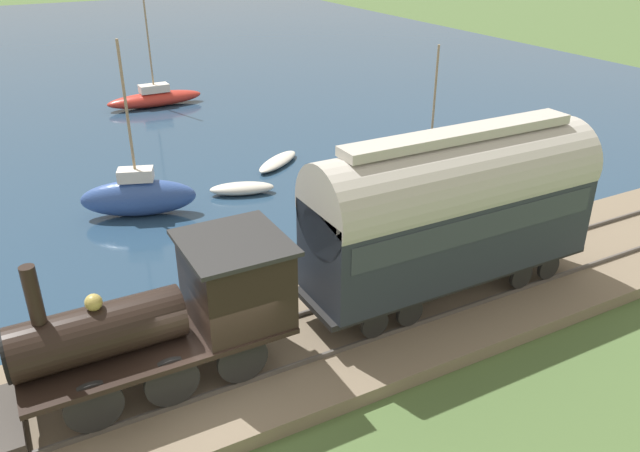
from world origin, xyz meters
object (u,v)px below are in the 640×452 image
Objects in this scene: steam_locomotive at (181,306)px; sailboat_navy at (430,152)px; sailboat_blue at (139,196)px; rowboat_far_out at (278,161)px; sailboat_red at (155,98)px; rowboat_near_shore at (242,188)px; passenger_coach at (454,206)px.

steam_locomotive is 1.23× the size of sailboat_navy.
sailboat_blue is 7.15m from rowboat_far_out.
sailboat_navy is at bearing -152.32° from rowboat_far_out.
sailboat_red is 17.54m from sailboat_navy.
rowboat_near_shore is (-14.75, 0.47, -0.27)m from sailboat_red.
steam_locomotive is 2.20× the size of rowboat_far_out.
sailboat_red is at bearing 3.70° from passenger_coach.
sailboat_blue is at bearing 31.18° from passenger_coach.
steam_locomotive is 25.71m from sailboat_red.
sailboat_blue is at bearing 161.99° from sailboat_red.
steam_locomotive is 10.36m from sailboat_blue.
sailboat_navy is 1.79× the size of rowboat_far_out.
sailboat_blue reaches higher than steam_locomotive.
sailboat_red is at bearing -26.68° from rowboat_far_out.
sailboat_navy is at bearing -152.48° from sailboat_red.
sailboat_navy is 1.93× the size of rowboat_near_shore.
rowboat_far_out is (-12.44, -2.19, -0.34)m from sailboat_red.
rowboat_far_out is at bearing -29.52° from rowboat_near_shore.
sailboat_blue is at bearing 113.76° from sailboat_navy.
sailboat_navy reaches higher than rowboat_near_shore.
passenger_coach reaches higher than steam_locomotive.
sailboat_navy is at bearing -35.29° from passenger_coach.
passenger_coach reaches higher than rowboat_near_shore.
sailboat_blue reaches higher than rowboat_far_out.
passenger_coach is 1.14× the size of sailboat_red.
passenger_coach is at bearing 171.17° from sailboat_navy.
passenger_coach is at bearing -128.98° from sailboat_blue.
sailboat_blue reaches higher than passenger_coach.
sailboat_navy is (9.55, -14.25, -1.76)m from steam_locomotive.
steam_locomotive is at bearing 171.53° from rowboat_near_shore.
sailboat_red is 1.17× the size of sailboat_blue.
steam_locomotive is 11.73m from rowboat_near_shore.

